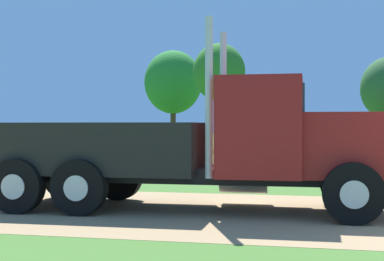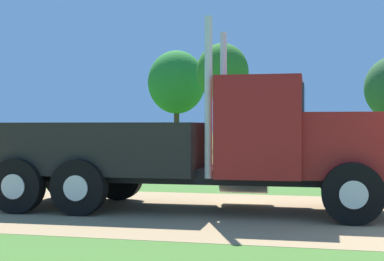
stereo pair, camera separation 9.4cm
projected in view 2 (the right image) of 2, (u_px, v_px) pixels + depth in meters
name	position (u px, v px, depth m)	size (l,w,h in m)	color
truck_foreground_white	(200.00, 148.00, 11.26)	(8.35, 2.76, 3.63)	black
tree_mid	(177.00, 82.00, 46.17)	(4.65, 4.65, 7.73)	#513823
tree_right	(222.00, 73.00, 39.42)	(3.62, 3.62, 7.34)	#513823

